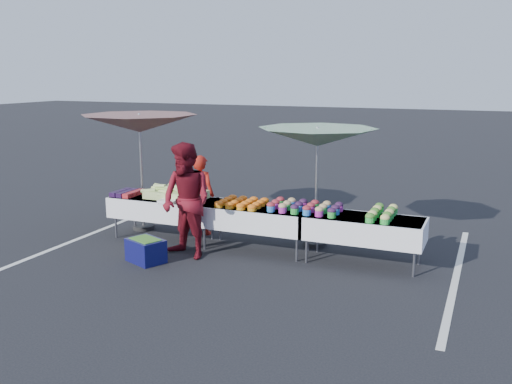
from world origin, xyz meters
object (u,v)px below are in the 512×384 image
at_px(umbrella_right, 317,138).
at_px(storage_bin, 146,250).
at_px(vendor, 201,195).
at_px(umbrella_left, 139,124).
at_px(table_left, 163,207).
at_px(customer, 186,201).
at_px(table_right, 363,228).
at_px(table_center, 256,216).

distance_m(umbrella_right, storage_bin, 3.34).
xyz_separation_m(vendor, storage_bin, (-0.04, -1.78, -0.54)).
bearing_deg(umbrella_right, umbrella_left, -175.84).
height_order(table_left, storage_bin, table_left).
bearing_deg(umbrella_left, umbrella_right, 4.16).
bearing_deg(customer, umbrella_left, 161.26).
bearing_deg(table_right, customer, -164.40).
relative_size(table_left, table_right, 1.00).
xyz_separation_m(table_right, storage_bin, (-3.17, -1.23, -0.39)).
distance_m(table_center, umbrella_right, 1.66).
xyz_separation_m(table_left, vendor, (0.47, 0.55, 0.15)).
xyz_separation_m(table_left, umbrella_right, (2.64, 0.64, 1.28)).
xyz_separation_m(table_right, umbrella_right, (-0.96, 0.64, 1.28)).
bearing_deg(vendor, table_center, 160.23).
bearing_deg(storage_bin, table_right, 44.12).
xyz_separation_m(table_left, table_right, (3.60, 0.00, 0.00)).
bearing_deg(storage_bin, umbrella_left, 147.79).
bearing_deg(storage_bin, table_center, 64.85).
distance_m(table_left, table_right, 3.60).
distance_m(table_right, storage_bin, 3.42).
bearing_deg(table_center, umbrella_right, 37.49).
height_order(customer, umbrella_right, umbrella_right).
bearing_deg(umbrella_right, table_right, -33.77).
xyz_separation_m(table_center, umbrella_right, (0.84, 0.64, 1.28)).
height_order(table_right, umbrella_right, umbrella_right).
xyz_separation_m(table_right, customer, (-2.69, -0.75, 0.34)).
bearing_deg(vendor, umbrella_right, -174.82).
distance_m(vendor, umbrella_left, 1.73).
xyz_separation_m(table_center, umbrella_left, (-2.50, 0.40, 1.41)).
height_order(table_center, storage_bin, table_center).
height_order(table_right, storage_bin, table_right).
bearing_deg(table_left, table_right, 0.00).
height_order(table_left, table_right, same).
bearing_deg(customer, table_left, 157.36).
distance_m(table_left, vendor, 0.74).
distance_m(umbrella_left, umbrella_right, 3.35).
height_order(vendor, umbrella_right, umbrella_right).
relative_size(table_center, table_right, 1.00).
relative_size(table_center, umbrella_left, 0.66).
relative_size(table_center, customer, 1.00).
xyz_separation_m(customer, umbrella_right, (1.72, 1.39, 0.93)).
bearing_deg(table_center, table_left, 180.00).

